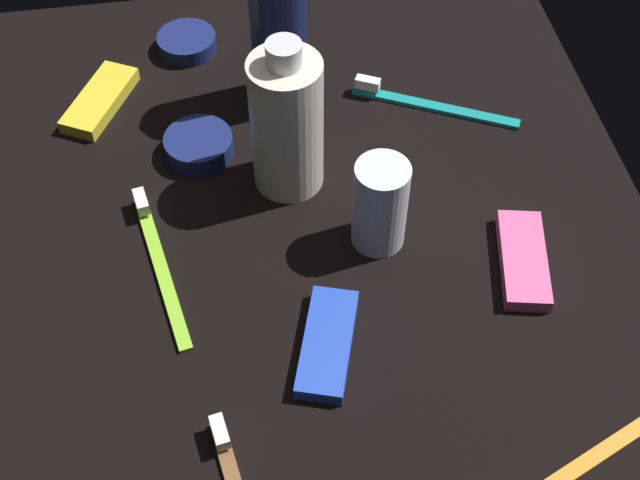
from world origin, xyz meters
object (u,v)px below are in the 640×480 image
Objects in this scene: toothbrush_teal at (425,102)px; cream_tin_left at (199,145)px; snack_bar_pink at (523,260)px; toothbrush_lime at (158,258)px; deodorant_stick at (380,205)px; toothbrush_orange at (577,467)px; bodywash_bottle at (287,123)px; lotion_bottle at (278,23)px; snack_bar_yellow at (100,100)px; cream_tin_right at (187,43)px; snack_bar_blue at (327,344)px.

toothbrush_teal is 24.36cm from cream_tin_left.
snack_bar_pink is 1.51× the size of cream_tin_left.
toothbrush_lime is at bearing 119.79° from toothbrush_teal.
deodorant_stick is 0.55× the size of toothbrush_orange.
cream_tin_left is at bearing -19.25° from toothbrush_lime.
toothbrush_teal is 2.41× the size of cream_tin_left.
bodywash_bottle is at bearing -119.57° from cream_tin_left.
toothbrush_orange is at bearing -145.65° from cream_tin_left.
lotion_bottle is 1.19× the size of toothbrush_lime.
snack_bar_pink is 1.00× the size of snack_bar_yellow.
cream_tin_right is (29.84, -4.38, 0.31)cm from toothbrush_lime.
cream_tin_right is at bearing 30.47° from snack_bar_blue.
lotion_bottle is at bearing 20.28° from toothbrush_orange.
toothbrush_teal is at bearing -10.65° from snack_bar_blue.
lotion_bottle is at bearing 17.30° from snack_bar_blue.
toothbrush_lime is 1.05× the size of toothbrush_orange.
snack_bar_yellow is at bearing 47.40° from snack_bar_blue.
bodywash_bottle is 1.60× the size of snack_bar_pink.
snack_bar_pink and snack_bar_yellow have the same top height.
cream_tin_left is (-8.67, -9.91, 0.33)cm from snack_bar_yellow.
snack_bar_pink is at bearing -112.42° from deodorant_stick.
snack_bar_pink is (19.66, -1.84, 0.14)cm from toothbrush_orange.
snack_bar_pink is (-26.05, -18.73, -8.69)cm from lotion_bottle.
lotion_bottle reaches higher than deodorant_stick.
snack_bar_pink is at bearing -54.85° from snack_bar_blue.
cream_tin_left reaches higher than snack_bar_blue.
cream_tin_right is (7.92, -9.66, 0.17)cm from snack_bar_yellow.
toothbrush_lime is (-20.62, 13.95, -8.83)cm from lotion_bottle.
lotion_bottle is 49.52cm from toothbrush_orange.
cream_tin_left is at bearing 37.96° from snack_bar_blue.
toothbrush_orange is at bearing -154.28° from cream_tin_right.
toothbrush_teal is 22.25cm from snack_bar_pink.
snack_bar_blue is at bearing -167.20° from cream_tin_right.
bodywash_bottle reaches higher than cream_tin_left.
lotion_bottle reaches higher than toothbrush_teal.
lotion_bottle is 2.04× the size of snack_bar_pink.
lotion_bottle is 1.24× the size of toothbrush_orange.
deodorant_stick is 1.43× the size of cream_tin_right.
lotion_bottle is at bearing -3.91° from bodywash_bottle.
toothbrush_teal reaches higher than snack_bar_blue.
toothbrush_orange is at bearing -114.51° from snack_bar_yellow.
lotion_bottle is at bearing -133.92° from cream_tin_right.
toothbrush_lime is 17.85cm from snack_bar_blue.
snack_bar_blue is (-27.87, 15.02, 0.14)cm from toothbrush_teal.
toothbrush_teal is 31.66cm from snack_bar_blue.
cream_tin_left is (38.35, 26.21, 0.48)cm from toothbrush_orange.
toothbrush_teal is 0.97× the size of toothbrush_orange.
cream_tin_right is (35.27, 28.30, 0.17)cm from snack_bar_pink.
lotion_bottle is 1.28× the size of bodywash_bottle.
toothbrush_lime reaches higher than snack_bar_yellow.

